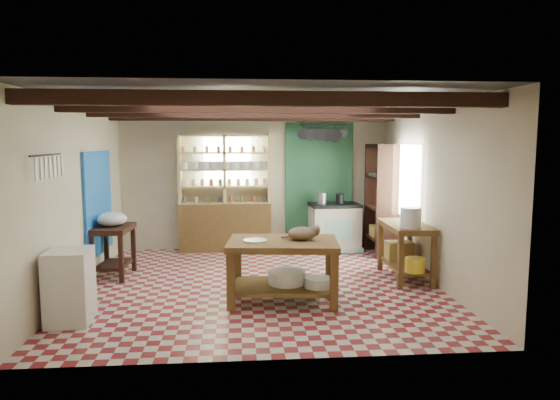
{
  "coord_description": "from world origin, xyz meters",
  "views": [
    {
      "loc": [
        -0.29,
        -6.99,
        2.06
      ],
      "look_at": [
        0.31,
        0.3,
        1.19
      ],
      "focal_mm": 32.0,
      "sensor_mm": 36.0,
      "label": 1
    }
  ],
  "objects": [
    {
      "name": "shelving_unit",
      "position": [
        -0.55,
        2.31,
        1.1
      ],
      "size": [
        1.7,
        0.34,
        2.2
      ],
      "primitive_type": "cube",
      "color": "#D1B979",
      "rests_on": "floor"
    },
    {
      "name": "floor",
      "position": [
        0.0,
        0.0,
        -0.01
      ],
      "size": [
        5.0,
        5.0,
        0.02
      ],
      "primitive_type": "cube",
      "color": "maroon",
      "rests_on": "ground"
    },
    {
      "name": "tall_rack",
      "position": [
        2.28,
        1.8,
        1.0
      ],
      "size": [
        0.4,
        0.86,
        2.0
      ],
      "primitive_type": "cube",
      "color": "black",
      "rests_on": "floor"
    },
    {
      "name": "basin_small",
      "position": [
        0.7,
        -0.89,
        0.27
      ],
      "size": [
        0.39,
        0.39,
        0.12
      ],
      "primitive_type": "cylinder",
      "rotation": [
        0.0,
        0.0,
        -0.1
      ],
      "color": "silver",
      "rests_on": "work_table"
    },
    {
      "name": "enamel_bowl",
      "position": [
        -2.2,
        0.61,
        0.89
      ],
      "size": [
        0.46,
        0.46,
        0.22
      ],
      "primitive_type": "ellipsoid",
      "rotation": [
        0.0,
        0.0,
        -0.06
      ],
      "color": "silver",
      "rests_on": "prep_table"
    },
    {
      "name": "wicker_basket",
      "position": [
        2.19,
        0.43,
        0.36
      ],
      "size": [
        0.41,
        0.33,
        0.28
      ],
      "primitive_type": "cube",
      "rotation": [
        0.0,
        0.0,
        -0.02
      ],
      "color": "olive",
      "rests_on": "right_counter"
    },
    {
      "name": "pot_rack",
      "position": [
        1.25,
        2.05,
        2.18
      ],
      "size": [
        0.86,
        0.12,
        0.36
      ],
      "primitive_type": "cube",
      "color": "black",
      "rests_on": "ceiling"
    },
    {
      "name": "kettle_right",
      "position": [
        1.6,
        2.16,
        0.98
      ],
      "size": [
        0.16,
        0.16,
        0.18
      ],
      "primitive_type": "cylinder",
      "rotation": [
        0.0,
        0.0,
        0.07
      ],
      "color": "black",
      "rests_on": "stove"
    },
    {
      "name": "prep_table",
      "position": [
        -2.2,
        0.61,
        0.39
      ],
      "size": [
        0.58,
        0.8,
        0.78
      ],
      "primitive_type": "cube",
      "rotation": [
        0.0,
        0.0,
        -0.06
      ],
      "color": "black",
      "rests_on": "floor"
    },
    {
      "name": "window_right",
      "position": [
        2.48,
        1.0,
        1.4
      ],
      "size": [
        0.02,
        1.3,
        1.2
      ],
      "primitive_type": "cube",
      "color": "white",
      "rests_on": "wall_right"
    },
    {
      "name": "blue_wall_patch",
      "position": [
        -2.47,
        0.9,
        1.1
      ],
      "size": [
        0.04,
        1.4,
        1.6
      ],
      "primitive_type": "cube",
      "color": "blue",
      "rests_on": "wall_left"
    },
    {
      "name": "wall_right",
      "position": [
        2.5,
        0.0,
        1.3
      ],
      "size": [
        0.04,
        5.0,
        2.6
      ],
      "primitive_type": "cube",
      "color": "beige",
      "rests_on": "floor"
    },
    {
      "name": "wall_left",
      "position": [
        -2.5,
        0.0,
        1.3
      ],
      "size": [
        0.04,
        5.0,
        2.6
      ],
      "primitive_type": "cube",
      "color": "beige",
      "rests_on": "floor"
    },
    {
      "name": "work_table",
      "position": [
        0.26,
        -0.74,
        0.39
      ],
      "size": [
        1.48,
        1.07,
        0.79
      ],
      "primitive_type": "cube",
      "rotation": [
        0.0,
        0.0,
        -0.1
      ],
      "color": "brown",
      "rests_on": "floor"
    },
    {
      "name": "stove",
      "position": [
        1.5,
        2.15,
        0.45
      ],
      "size": [
        0.95,
        0.68,
        0.89
      ],
      "primitive_type": "cube",
      "rotation": [
        0.0,
        0.0,
        0.07
      ],
      "color": "beige",
      "rests_on": "floor"
    },
    {
      "name": "utensil_rail",
      "position": [
        -2.44,
        -1.2,
        1.78
      ],
      "size": [
        0.06,
        0.9,
        0.28
      ],
      "primitive_type": "cube",
      "color": "black",
      "rests_on": "wall_left"
    },
    {
      "name": "ceiling",
      "position": [
        0.0,
        0.0,
        2.6
      ],
      "size": [
        5.0,
        5.0,
        0.02
      ],
      "primitive_type": "cube",
      "color": "#3F3F44",
      "rests_on": "wall_back"
    },
    {
      "name": "basin_large",
      "position": [
        0.32,
        -0.7,
        0.29
      ],
      "size": [
        0.54,
        0.54,
        0.17
      ],
      "primitive_type": "cylinder",
      "rotation": [
        0.0,
        0.0,
        -0.1
      ],
      "color": "silver",
      "rests_on": "work_table"
    },
    {
      "name": "wall_back",
      "position": [
        0.0,
        2.5,
        1.3
      ],
      "size": [
        5.0,
        0.04,
        2.6
      ],
      "primitive_type": "cube",
      "color": "beige",
      "rests_on": "floor"
    },
    {
      "name": "window_back",
      "position": [
        -0.5,
        2.48,
        1.7
      ],
      "size": [
        0.9,
        0.02,
        0.8
      ],
      "primitive_type": "cube",
      "color": "white",
      "rests_on": "wall_back"
    },
    {
      "name": "right_counter",
      "position": [
        2.18,
        0.13,
        0.42
      ],
      "size": [
        0.61,
        1.18,
        0.84
      ],
      "primitive_type": "cube",
      "rotation": [
        0.0,
        0.0,
        -0.02
      ],
      "color": "brown",
      "rests_on": "floor"
    },
    {
      "name": "white_bucket",
      "position": [
        2.12,
        -0.22,
        0.98
      ],
      "size": [
        0.3,
        0.3,
        0.29
      ],
      "primitive_type": "cylinder",
      "rotation": [
        0.0,
        0.0,
        -0.02
      ],
      "color": "silver",
      "rests_on": "right_counter"
    },
    {
      "name": "white_cabinet",
      "position": [
        -2.22,
        -1.31,
        0.42
      ],
      "size": [
        0.5,
        0.58,
        0.83
      ],
      "primitive_type": "cube",
      "rotation": [
        0.0,
        0.0,
        0.06
      ],
      "color": "silver",
      "rests_on": "floor"
    },
    {
      "name": "kettle_left",
      "position": [
        1.25,
        2.13,
        0.99
      ],
      "size": [
        0.19,
        0.19,
        0.2
      ],
      "primitive_type": "cylinder",
      "rotation": [
        0.0,
        0.0,
        0.07
      ],
      "color": "#ADAEB5",
      "rests_on": "stove"
    },
    {
      "name": "ceiling_beams",
      "position": [
        0.0,
        0.0,
        2.48
      ],
      "size": [
        5.0,
        3.8,
        0.15
      ],
      "primitive_type": "cube",
      "color": "black",
      "rests_on": "ceiling"
    },
    {
      "name": "cat",
      "position": [
        0.52,
        -0.72,
        0.87
      ],
      "size": [
        0.39,
        0.31,
        0.17
      ],
      "primitive_type": "ellipsoid",
      "rotation": [
        0.0,
        0.0,
        0.07
      ],
      "color": "#876B4E",
      "rests_on": "work_table"
    },
    {
      "name": "steel_tray",
      "position": [
        -0.09,
        -0.76,
        0.8
      ],
      "size": [
        0.34,
        0.34,
        0.02
      ],
      "primitive_type": "cylinder",
      "rotation": [
        0.0,
        0.0,
        -0.1
      ],
      "color": "#ADAEB5",
      "rests_on": "work_table"
    },
    {
      "name": "yellow_tub",
      "position": [
        2.17,
        -0.32,
        0.32
      ],
      "size": [
        0.28,
        0.28,
        0.2
      ],
      "primitive_type": "cylinder",
      "rotation": [
        0.0,
        0.0,
        -0.02
      ],
      "color": "gold",
      "rests_on": "right_counter"
    },
    {
      "name": "wall_front",
      "position": [
        0.0,
        -2.5,
        1.3
      ],
      "size": [
        5.0,
        0.04,
        2.6
      ],
      "primitive_type": "cube",
      "color": "beige",
      "rests_on": "floor"
    },
    {
      "name": "green_wall_patch",
      "position": [
        1.25,
        2.47,
        1.25
      ],
      "size": [
        1.3,
        0.04,
        2.3
      ],
      "primitive_type": "cube",
      "color": "#215434",
      "rests_on": "wall_back"
    }
  ]
}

